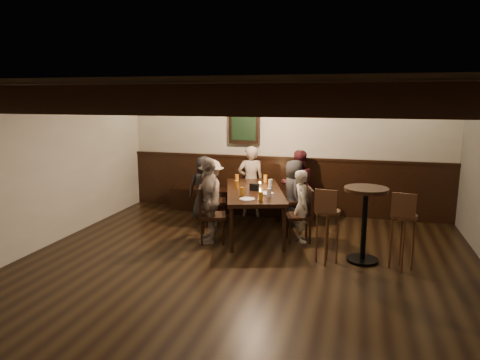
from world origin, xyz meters
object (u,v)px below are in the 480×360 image
(chair_left_far, at_px, (211,225))
(person_right_far, at_px, (302,206))
(chair_right_near, at_px, (292,209))
(person_left_near, at_px, (211,193))
(chair_right_far, at_px, (300,225))
(high_top_table, at_px, (365,213))
(chair_left_near, at_px, (213,210))
(bar_stool_left, at_px, (327,235))
(person_left_far, at_px, (209,200))
(person_right_near, at_px, (294,193))
(person_bench_left, at_px, (204,188))
(person_bench_centre, at_px, (251,181))
(bar_stool_right, at_px, (402,241))
(person_bench_right, at_px, (298,184))
(dining_table, at_px, (254,193))

(chair_left_far, height_order, person_right_far, person_right_far)
(chair_right_near, bearing_deg, chair_left_far, 122.02)
(person_left_near, bearing_deg, chair_right_far, 58.50)
(high_top_table, bearing_deg, chair_left_near, 157.75)
(chair_left_near, relative_size, chair_left_far, 1.04)
(bar_stool_left, bearing_deg, chair_left_far, 175.79)
(chair_right_near, relative_size, person_left_far, 0.68)
(chair_right_far, bearing_deg, person_right_near, -2.01)
(person_bench_left, distance_m, person_bench_centre, 0.92)
(bar_stool_right, bearing_deg, person_left_far, -176.68)
(person_left_near, bearing_deg, high_top_table, 50.83)
(chair_left_near, xyz_separation_m, person_bench_left, (-0.31, 0.38, 0.32))
(bar_stool_left, bearing_deg, person_bench_centre, 136.81)
(chair_right_far, xyz_separation_m, person_left_far, (-1.40, -0.44, 0.42))
(person_bench_left, distance_m, person_left_near, 0.47)
(chair_left_far, distance_m, bar_stool_left, 1.92)
(person_bench_right, bearing_deg, chair_left_near, 15.52)
(person_right_near, bearing_deg, bar_stool_right, -151.26)
(person_right_near, height_order, person_right_far, person_right_near)
(person_bench_left, relative_size, person_right_near, 1.02)
(person_left_far, xyz_separation_m, bar_stool_right, (2.90, -0.37, -0.28))
(chair_left_near, relative_size, chair_right_near, 1.01)
(chair_right_near, distance_m, person_left_far, 1.77)
(person_right_near, bearing_deg, chair_right_far, 177.99)
(chair_left_near, xyz_separation_m, bar_stool_left, (2.14, -1.29, 0.12))
(person_left_near, bearing_deg, person_left_far, 0.00)
(chair_right_far, bearing_deg, high_top_table, -140.30)
(dining_table, relative_size, person_bench_left, 1.80)
(person_left_near, xyz_separation_m, person_left_far, (0.27, -0.86, 0.08))
(person_bench_centre, bearing_deg, high_top_table, 121.47)
(bar_stool_right, bearing_deg, person_left_near, 169.37)
(person_right_far, xyz_separation_m, high_top_table, (0.97, -0.66, 0.12))
(person_left_near, relative_size, bar_stool_right, 1.12)
(chair_right_far, relative_size, person_bench_right, 0.66)
(chair_right_far, height_order, bar_stool_left, bar_stool_left)
(person_right_near, height_order, bar_stool_left, person_right_near)
(person_bench_left, relative_size, high_top_table, 1.13)
(chair_right_far, bearing_deg, dining_table, 57.94)
(chair_right_far, distance_m, person_bench_right, 1.42)
(dining_table, relative_size, person_left_near, 1.80)
(bar_stool_left, bearing_deg, chair_left_near, 157.63)
(bar_stool_right, bearing_deg, person_bench_left, 165.46)
(chair_right_near, xyz_separation_m, high_top_table, (1.26, -1.51, 0.42))
(dining_table, bearing_deg, person_right_near, 30.96)
(person_bench_left, relative_size, person_bench_centre, 0.88)
(chair_left_near, relative_size, bar_stool_left, 0.87)
(person_bench_centre, bearing_deg, dining_table, 90.00)
(dining_table, relative_size, chair_left_far, 2.42)
(person_bench_right, bearing_deg, person_right_far, 83.66)
(high_top_table, bearing_deg, chair_right_near, 129.98)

